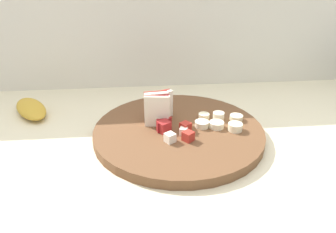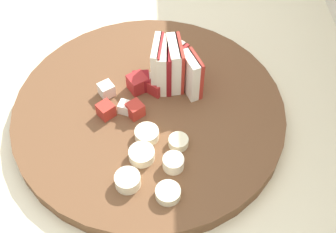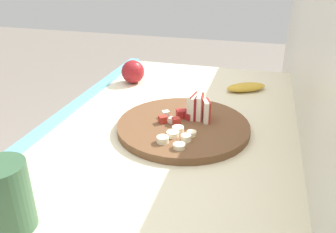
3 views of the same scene
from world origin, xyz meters
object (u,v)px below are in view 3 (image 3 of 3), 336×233
banana_slice_rows (177,137)px  whole_apple (133,72)px  apple_dice_pile (179,116)px  apple_wedge_fan (198,108)px  cutting_board (183,126)px  small_jar (6,197)px  banana_peel (246,87)px

banana_slice_rows → whole_apple: bearing=-146.5°
apple_dice_pile → whole_apple: size_ratio=1.10×
apple_wedge_fan → cutting_board: bearing=-37.1°
cutting_board → small_jar: small_jar is taller
cutting_board → banana_peel: size_ratio=2.51×
apple_dice_pile → whole_apple: 0.37m
cutting_board → banana_peel: banana_peel is taller
banana_peel → whole_apple: 0.39m
apple_wedge_fan → banana_slice_rows: bearing=-11.5°
apple_dice_pile → banana_peel: size_ratio=0.65×
cutting_board → banana_peel: bearing=157.5°
banana_peel → cutting_board: bearing=-22.5°
apple_wedge_fan → apple_dice_pile: (0.02, -0.05, -0.02)m
small_jar → whole_apple: 0.73m
banana_slice_rows → banana_peel: 0.44m
apple_dice_pile → banana_slice_rows: (0.10, 0.02, -0.00)m
banana_slice_rows → banana_peel: bearing=162.3°
apple_wedge_fan → banana_slice_rows: 0.13m
banana_peel → small_jar: 0.82m
cutting_board → banana_slice_rows: banana_slice_rows is taller
cutting_board → whole_apple: bearing=-140.2°
banana_slice_rows → small_jar: small_jar is taller
banana_slice_rows → small_jar: bearing=-31.0°
whole_apple → banana_peel: bearing=93.8°
whole_apple → small_jar: bearing=4.6°
banana_slice_rows → whole_apple: size_ratio=1.32×
apple_dice_pile → small_jar: small_jar is taller
apple_wedge_fan → apple_dice_pile: 0.06m
apple_dice_pile → banana_peel: (-0.31, 0.15, -0.02)m
banana_slice_rows → whole_apple: 0.47m
apple_dice_pile → cutting_board: bearing=42.7°
apple_wedge_fan → small_jar: bearing=-26.2°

